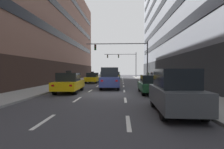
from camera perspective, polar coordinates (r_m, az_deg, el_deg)
ground_plane at (r=14.68m, az=-2.18°, el=-6.27°), size 120.00×120.00×0.00m
sidewalk_left at (r=16.59m, az=-25.33°, el=-5.27°), size 3.43×80.00×0.14m
sidewalk_right at (r=15.49m, az=22.73°, el=-5.71°), size 3.43×80.00×0.14m
lane_stripe_l1_s2 at (r=7.38m, az=-21.21°, el=-14.00°), size 0.16×2.00×0.01m
lane_stripe_l1_s3 at (r=12.01m, az=-11.24°, el=-7.98°), size 0.16×2.00×0.01m
lane_stripe_l1_s4 at (r=16.86m, az=-7.00°, el=-5.27°), size 0.16×2.00×0.01m
lane_stripe_l1_s5 at (r=21.77m, az=-4.68°, el=-3.77°), size 0.16×2.00×0.01m
lane_stripe_l1_s6 at (r=26.72m, az=-3.22°, el=-2.81°), size 0.16×2.00×0.01m
lane_stripe_l1_s7 at (r=31.68m, az=-2.22°, el=-2.16°), size 0.16×2.00×0.01m
lane_stripe_l1_s8 at (r=36.65m, az=-1.49°, el=-1.68°), size 0.16×2.00×0.01m
lane_stripe_l1_s9 at (r=41.63m, az=-0.94°, el=-1.31°), size 0.16×2.00×0.01m
lane_stripe_l1_s10 at (r=46.62m, az=-0.50°, el=-1.03°), size 0.16×2.00×0.01m
lane_stripe_l2_s2 at (r=6.77m, az=5.33°, el=-15.33°), size 0.16×2.00×0.01m
lane_stripe_l2_s3 at (r=11.65m, az=4.38°, el=-8.25°), size 0.16×2.00×0.01m
lane_stripe_l2_s4 at (r=16.60m, az=4.00°, el=-5.37°), size 0.16×2.00×0.01m
lane_stripe_l2_s5 at (r=21.57m, az=3.80°, el=-3.81°), size 0.16×2.00×0.01m
lane_stripe_l2_s6 at (r=26.56m, az=3.67°, el=-2.84°), size 0.16×2.00×0.01m
lane_stripe_l2_s7 at (r=31.54m, az=3.59°, el=-2.17°), size 0.16×2.00×0.01m
lane_stripe_l2_s8 at (r=36.54m, az=3.52°, el=-1.69°), size 0.16×2.00×0.01m
lane_stripe_l2_s9 at (r=41.53m, az=3.48°, el=-1.32°), size 0.16×2.00×0.01m
lane_stripe_l2_s10 at (r=46.52m, az=3.44°, el=-1.03°), size 0.16×2.00×0.01m
car_driving_0 at (r=41.59m, az=1.39°, el=-0.23°), size 1.94×4.35×1.61m
taxi_driving_1 at (r=27.20m, az=-6.31°, el=-1.10°), size 1.96×4.30×1.76m
taxi_driving_2 at (r=36.04m, az=0.93°, el=-0.45°), size 1.88×4.39×1.82m
taxi_driving_3 at (r=15.83m, az=-13.76°, el=-2.64°), size 2.14×4.70×1.92m
car_driving_4 at (r=18.41m, az=-0.69°, el=-1.23°), size 2.12×4.70×2.24m
car_driving_5 at (r=44.67m, az=-2.65°, el=-0.12°), size 1.83×4.32×1.61m
car_parked_0 at (r=8.47m, az=19.70°, el=-5.13°), size 1.84×4.20×2.02m
car_parked_1 at (r=15.04m, az=12.35°, el=-3.17°), size 1.76×4.17×1.56m
traffic_signal_0 at (r=26.53m, az=5.23°, el=6.90°), size 9.31×0.35×6.17m
traffic_signal_1 at (r=47.16m, az=4.30°, el=4.88°), size 8.56×0.34×6.62m
pedestrian_0 at (r=30.17m, az=11.63°, el=-0.39°), size 0.53×0.23×1.56m
pedestrian_1 at (r=32.64m, az=12.81°, el=-0.30°), size 0.43×0.37×1.54m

